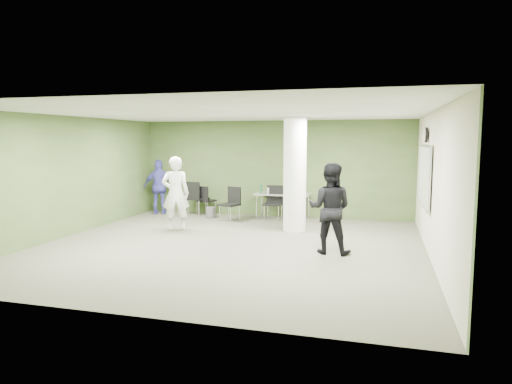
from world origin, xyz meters
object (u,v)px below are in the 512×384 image
(chair_back_left, at_px, (196,196))
(man_blue, at_px, (160,187))
(woman_white, at_px, (176,193))
(man_black, at_px, (330,208))
(folding_table, at_px, (282,195))

(chair_back_left, xyz_separation_m, man_blue, (-1.15, -0.07, 0.23))
(chair_back_left, height_order, woman_white, woman_white)
(man_black, height_order, man_blue, man_black)
(folding_table, relative_size, man_black, 0.86)
(woman_white, bearing_deg, folding_table, -158.33)
(man_black, xyz_separation_m, man_blue, (-5.49, 3.43, -0.07))
(man_black, bearing_deg, man_blue, -27.61)
(chair_back_left, bearing_deg, folding_table, -162.98)
(woman_white, relative_size, man_blue, 1.11)
(woman_white, distance_m, man_black, 4.17)
(chair_back_left, relative_size, man_blue, 0.61)
(woman_white, relative_size, man_black, 1.02)
(chair_back_left, xyz_separation_m, man_black, (4.34, -3.50, 0.30))
(folding_table, relative_size, chair_back_left, 1.53)
(woman_white, height_order, man_black, woman_white)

